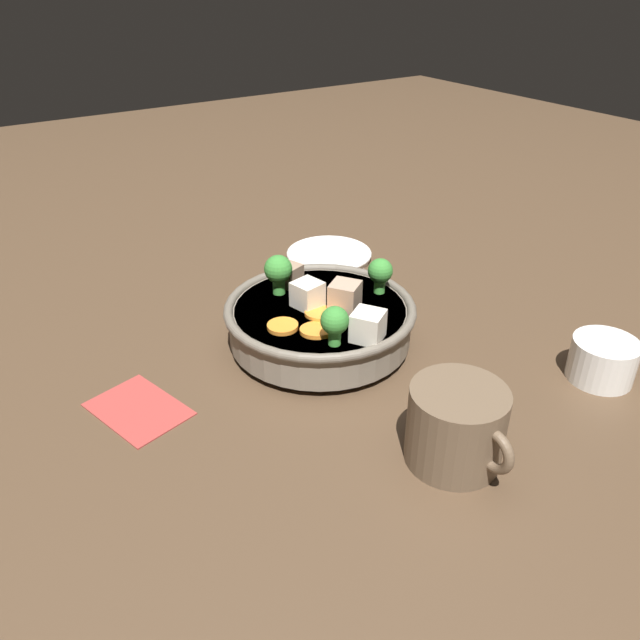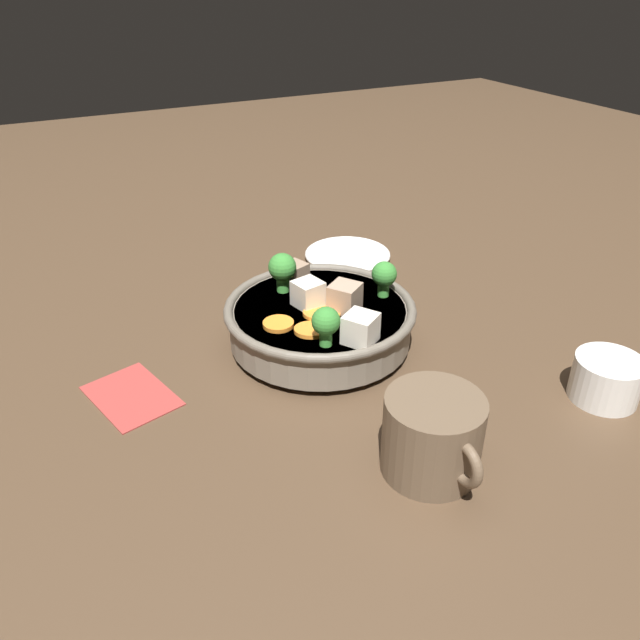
{
  "view_description": "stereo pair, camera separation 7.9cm",
  "coord_description": "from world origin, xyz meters",
  "px_view_note": "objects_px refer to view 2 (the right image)",
  "views": [
    {
      "loc": [
        0.57,
        -0.38,
        0.44
      ],
      "look_at": [
        0.0,
        0.0,
        0.04
      ],
      "focal_mm": 35.0,
      "sensor_mm": 36.0,
      "label": 1
    },
    {
      "loc": [
        0.61,
        -0.31,
        0.44
      ],
      "look_at": [
        0.0,
        0.0,
        0.04
      ],
      "focal_mm": 35.0,
      "sensor_mm": 36.0,
      "label": 2
    }
  ],
  "objects_px": {
    "side_saucer": "(348,256)",
    "tea_cup": "(606,379)",
    "dark_mug": "(433,436)",
    "stirfry_bowl": "(320,318)"
  },
  "relations": [
    {
      "from": "stirfry_bowl",
      "to": "side_saucer",
      "type": "xyz_separation_m",
      "value": [
        -0.21,
        0.16,
        -0.03
      ]
    },
    {
      "from": "tea_cup",
      "to": "stirfry_bowl",
      "type": "bearing_deg",
      "value": -135.96
    },
    {
      "from": "side_saucer",
      "to": "tea_cup",
      "type": "xyz_separation_m",
      "value": [
        0.46,
        0.08,
        0.02
      ]
    },
    {
      "from": "stirfry_bowl",
      "to": "dark_mug",
      "type": "height_order",
      "value": "stirfry_bowl"
    },
    {
      "from": "dark_mug",
      "to": "tea_cup",
      "type": "bearing_deg",
      "value": 91.08
    },
    {
      "from": "tea_cup",
      "to": "dark_mug",
      "type": "distance_m",
      "value": 0.24
    },
    {
      "from": "side_saucer",
      "to": "dark_mug",
      "type": "bearing_deg",
      "value": -19.67
    },
    {
      "from": "side_saucer",
      "to": "dark_mug",
      "type": "xyz_separation_m",
      "value": [
        0.46,
        -0.16,
        0.03
      ]
    },
    {
      "from": "stirfry_bowl",
      "to": "tea_cup",
      "type": "height_order",
      "value": "stirfry_bowl"
    },
    {
      "from": "side_saucer",
      "to": "tea_cup",
      "type": "relative_size",
      "value": 1.85
    }
  ]
}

